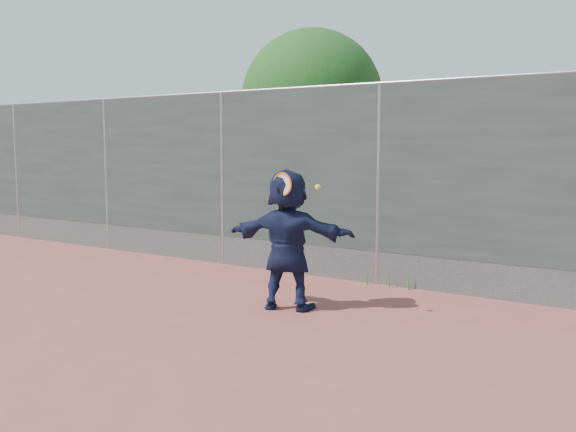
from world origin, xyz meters
The scene contains 6 objects.
ground centered at (0.00, 0.00, 0.00)m, with size 80.00×80.00×0.00m, color #9E4C42.
player centered at (-0.31, 1.52, 0.90)m, with size 1.67×0.53×1.80m, color #161D3D.
fence centered at (0.00, 3.50, 1.58)m, with size 20.00×0.06×3.03m.
swing_action centered at (-0.21, 1.32, 1.60)m, with size 0.69×0.13×0.51m.
tree_left centered at (-2.85, 6.55, 2.94)m, with size 3.15×3.00×4.53m.
weed_clump centered at (0.29, 3.38, 0.13)m, with size 0.68×0.07×0.30m.
Camera 1 is at (4.16, -5.21, 2.10)m, focal length 40.00 mm.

